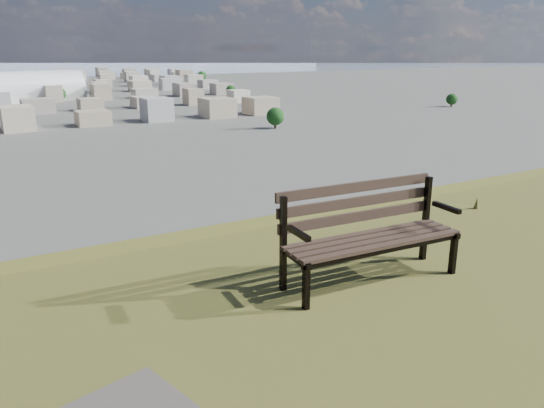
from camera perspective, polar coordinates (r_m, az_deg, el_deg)
park_bench at (r=5.33m, az=10.23°, el=-2.52°), size 1.86×0.69×0.96m
arena at (r=314.46m, az=-24.19°, el=10.95°), size 51.78×28.68×20.68m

